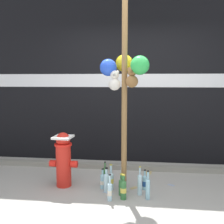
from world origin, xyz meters
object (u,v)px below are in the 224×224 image
at_px(bottle_8, 145,182).
at_px(bottle_4, 110,191).
at_px(bottle_2, 111,180).
at_px(fire_hydrant, 63,158).
at_px(bottle_7, 148,188).
at_px(bottle_0, 123,176).
at_px(bottle_5, 106,182).
at_px(bottle_9, 103,181).
at_px(bottle_10, 105,176).
at_px(bottle_6, 122,186).
at_px(bottle_1, 140,184).
at_px(bottle_3, 123,189).
at_px(memorial_post, 125,54).

bearing_deg(bottle_8, bottle_4, -139.05).
bearing_deg(bottle_2, fire_hydrant, 175.83).
bearing_deg(bottle_7, bottle_0, 135.98).
distance_m(bottle_5, bottle_9, 0.13).
bearing_deg(bottle_10, bottle_2, -52.45).
distance_m(bottle_0, bottle_4, 0.44).
xyz_separation_m(bottle_5, bottle_6, (0.21, -0.06, -0.02)).
distance_m(bottle_5, bottle_7, 0.57).
distance_m(bottle_1, bottle_3, 0.26).
relative_size(bottle_4, bottle_9, 1.21).
relative_size(bottle_6, bottle_10, 0.83).
relative_size(bottle_4, bottle_5, 1.02).
bearing_deg(bottle_9, bottle_6, -32.18).
height_order(bottle_0, bottle_3, bottle_0).
bearing_deg(bottle_6, memorial_post, 78.01).
distance_m(bottle_0, bottle_1, 0.31).
bearing_deg(memorial_post, bottle_8, 18.62).
relative_size(bottle_5, bottle_10, 0.97).
height_order(bottle_2, bottle_7, bottle_7).
bearing_deg(bottle_6, bottle_10, 132.12).
bearing_deg(bottle_10, fire_hydrant, -171.93).
bearing_deg(bottle_9, fire_hydrant, 176.89).
distance_m(fire_hydrant, bottle_7, 1.24).
relative_size(fire_hydrant, bottle_5, 2.28).
distance_m(bottle_0, bottle_9, 0.29).
xyz_separation_m(memorial_post, bottle_6, (-0.02, -0.11, -1.70)).
relative_size(fire_hydrant, bottle_1, 2.01).
height_order(bottle_7, bottle_9, bottle_7).
distance_m(bottle_0, bottle_8, 0.31).
distance_m(bottle_1, bottle_7, 0.15).
bearing_deg(memorial_post, bottle_7, -30.81).
relative_size(bottle_0, bottle_4, 1.09).
distance_m(fire_hydrant, bottle_9, 0.64).
bearing_deg(bottle_6, bottle_3, -74.19).
bearing_deg(bottle_6, bottle_5, 162.69).
height_order(bottle_5, bottle_9, bottle_5).
bearing_deg(memorial_post, bottle_10, 147.87).
relative_size(bottle_0, bottle_9, 1.31).
distance_m(fire_hydrant, bottle_3, 0.97).
height_order(bottle_2, bottle_8, bottle_2).
bearing_deg(memorial_post, bottle_5, -169.13).
height_order(memorial_post, bottle_3, memorial_post).
relative_size(bottle_2, bottle_6, 1.23).
xyz_separation_m(bottle_0, bottle_4, (-0.14, -0.42, -0.03)).
relative_size(memorial_post, bottle_1, 7.87).
xyz_separation_m(fire_hydrant, bottle_2, (0.68, -0.05, -0.27)).
distance_m(bottle_0, bottle_6, 0.25).
bearing_deg(bottle_0, bottle_4, -108.10).
bearing_deg(bottle_9, bottle_10, 81.18).
bearing_deg(bottle_1, bottle_3, -143.13).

